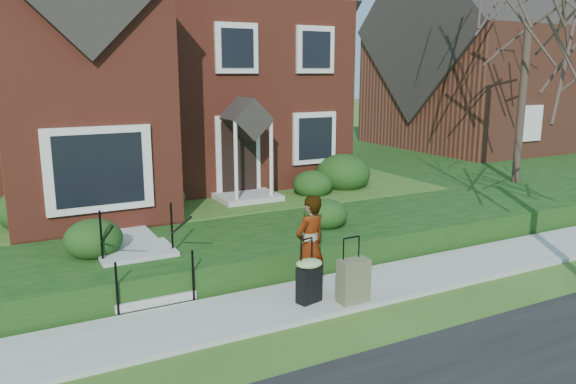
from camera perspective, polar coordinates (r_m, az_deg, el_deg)
ground at (r=10.20m, az=2.15°, el=-11.00°), size 120.00×120.00×0.00m
sidewalk at (r=10.18m, az=2.15°, el=-10.80°), size 60.00×1.60×0.08m
terrace at (r=21.23m, az=-3.22°, el=2.11°), size 44.00×20.00×0.60m
walkway at (r=13.71m, az=-17.75°, el=-2.69°), size 1.20×6.00×0.06m
main_house at (r=18.32m, az=-14.14°, el=15.76°), size 10.40×10.20×9.40m
neighbour_house at (r=28.20m, az=20.01°, el=14.01°), size 9.40×8.00×9.20m
front_steps at (r=10.79m, az=-14.60°, el=-7.38°), size 1.40×2.02×1.50m
foundation_shrubs at (r=14.32m, az=-5.52°, el=0.30°), size 10.04×4.65×1.14m
woman at (r=10.00m, az=2.27°, el=-5.43°), size 0.76×0.60×1.82m
suitcase_black at (r=9.80m, az=2.16°, el=-8.71°), size 0.55×0.49×1.14m
suitcase_olive at (r=9.88m, az=6.66°, el=-8.94°), size 0.54×0.30×1.16m
tree_gap at (r=18.82m, az=23.44°, el=17.40°), size 5.44×5.44×7.77m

